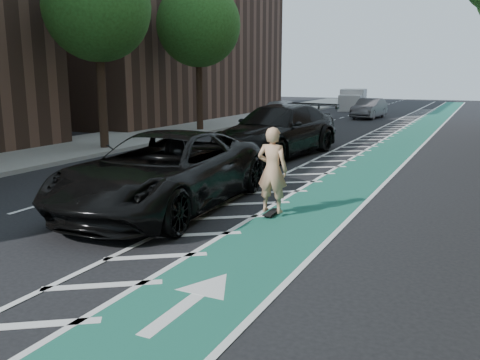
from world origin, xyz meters
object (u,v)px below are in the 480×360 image
Objects in this scene: skateboarder at (272,170)px; suv_far at (278,130)px; barrel_a at (160,163)px; suv_near at (164,171)px.

suv_far is at bearing -71.18° from skateboarder.
skateboarder is 1.98× the size of barrel_a.
barrel_a is at bearing -98.54° from suv_far.
suv_far reaches higher than suv_near.
suv_far is (-3.21, 8.31, -0.08)m from skateboarder.
suv_near is (-2.60, -0.51, -0.15)m from skateboarder.
suv_far is 6.04m from barrel_a.
skateboarder is 5.50m from barrel_a.
skateboarder is 8.91m from suv_far.
skateboarder reaches higher than suv_far.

